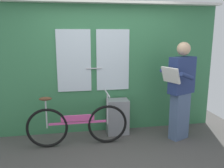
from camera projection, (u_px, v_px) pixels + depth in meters
name	position (u px, v px, depth m)	size (l,w,h in m)	color
ground_plane	(118.00, 166.00, 3.38)	(5.23, 4.22, 0.04)	#474442
train_door_wall	(104.00, 66.00, 4.36)	(4.23, 0.28, 2.36)	#387A4C
bicycle_near_door	(77.00, 125.00, 3.91)	(1.65, 0.44, 0.87)	black
passenger_reading_newspaper	(181.00, 89.00, 4.05)	(0.63, 0.57, 1.69)	slate
trash_bin_by_wall	(118.00, 117.00, 4.39)	(0.39, 0.28, 0.65)	gray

